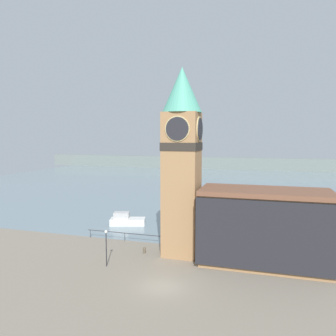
{
  "coord_description": "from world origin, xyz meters",
  "views": [
    {
      "loc": [
        8.68,
        -27.52,
        13.72
      ],
      "look_at": [
        -1.4,
        6.51,
        10.31
      ],
      "focal_mm": 35.0,
      "sensor_mm": 36.0,
      "label": 1
    }
  ],
  "objects_px": {
    "clock_tower": "(182,157)",
    "lamp_post": "(106,241)",
    "boat_near": "(126,220)",
    "pier_building": "(264,227)",
    "mooring_bollard_near": "(144,250)"
  },
  "relations": [
    {
      "from": "clock_tower",
      "to": "lamp_post",
      "type": "height_order",
      "value": "clock_tower"
    },
    {
      "from": "pier_building",
      "to": "boat_near",
      "type": "height_order",
      "value": "pier_building"
    },
    {
      "from": "mooring_bollard_near",
      "to": "lamp_post",
      "type": "relative_size",
      "value": 0.19
    },
    {
      "from": "pier_building",
      "to": "mooring_bollard_near",
      "type": "distance_m",
      "value": 14.0
    },
    {
      "from": "clock_tower",
      "to": "lamp_post",
      "type": "xyz_separation_m",
      "value": [
        -6.74,
        -5.82,
        -8.67
      ]
    },
    {
      "from": "clock_tower",
      "to": "lamp_post",
      "type": "bearing_deg",
      "value": -139.18
    },
    {
      "from": "clock_tower",
      "to": "pier_building",
      "type": "relative_size",
      "value": 1.57
    },
    {
      "from": "boat_near",
      "to": "mooring_bollard_near",
      "type": "xyz_separation_m",
      "value": [
        7.12,
        -10.94,
        -0.34
      ]
    },
    {
      "from": "boat_near",
      "to": "mooring_bollard_near",
      "type": "distance_m",
      "value": 13.06
    },
    {
      "from": "pier_building",
      "to": "boat_near",
      "type": "relative_size",
      "value": 2.37
    },
    {
      "from": "mooring_bollard_near",
      "to": "pier_building",
      "type": "bearing_deg",
      "value": 1.71
    },
    {
      "from": "boat_near",
      "to": "mooring_bollard_near",
      "type": "relative_size",
      "value": 7.88
    },
    {
      "from": "boat_near",
      "to": "lamp_post",
      "type": "relative_size",
      "value": 1.47
    },
    {
      "from": "boat_near",
      "to": "clock_tower",
      "type": "bearing_deg",
      "value": -57.59
    },
    {
      "from": "clock_tower",
      "to": "pier_building",
      "type": "height_order",
      "value": "clock_tower"
    }
  ]
}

